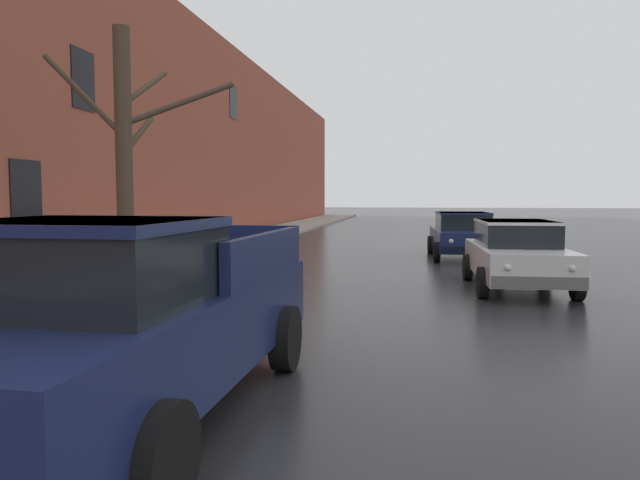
{
  "coord_description": "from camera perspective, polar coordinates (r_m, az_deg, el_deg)",
  "views": [
    {
      "loc": [
        0.71,
        1.66,
        1.94
      ],
      "look_at": [
        -0.84,
        10.99,
        1.23
      ],
      "focal_mm": 33.3,
      "sensor_mm": 36.0,
      "label": 1
    }
  ],
  "objects": [
    {
      "name": "bare_tree_second_along_sidewalk",
      "position": [
        12.24,
        -18.04,
        7.93
      ],
      "size": [
        3.17,
        2.33,
        5.16
      ],
      "color": "#4C3D2D",
      "rests_on": "ground"
    },
    {
      "name": "brick_townhouse_facade",
      "position": [
        18.96,
        -20.31,
        12.07
      ],
      "size": [
        0.63,
        80.0,
        9.19
      ],
      "color": "#9E4C38",
      "rests_on": "ground"
    },
    {
      "name": "snow_bank_mid_block_left",
      "position": [
        18.96,
        -9.06,
        -0.63
      ],
      "size": [
        1.8,
        0.94,
        0.68
      ],
      "color": "white",
      "rests_on": "ground"
    },
    {
      "name": "sedan_white_parked_kerbside_close",
      "position": [
        12.99,
        18.36,
        -1.17
      ],
      "size": [
        1.99,
        4.14,
        1.42
      ],
      "color": "silver",
      "rests_on": "ground"
    },
    {
      "name": "snow_bank_near_corner_left",
      "position": [
        9.16,
        -27.92,
        -5.74
      ],
      "size": [
        2.69,
        1.13,
        0.86
      ],
      "color": "white",
      "rests_on": "ground"
    },
    {
      "name": "pickup_truck_darkblue_approaching_near_lane",
      "position": [
        5.39,
        -18.19,
        -7.22
      ],
      "size": [
        2.28,
        5.25,
        1.76
      ],
      "color": "navy",
      "rests_on": "ground"
    },
    {
      "name": "left_sidewalk_slab",
      "position": [
        18.01,
        -14.65,
        -1.81
      ],
      "size": [
        2.81,
        80.0,
        0.14
      ],
      "primitive_type": "cube",
      "color": "gray",
      "rests_on": "ground"
    },
    {
      "name": "sedan_darkblue_parked_kerbside_mid",
      "position": [
        18.94,
        13.55,
        0.58
      ],
      "size": [
        2.12,
        4.2,
        1.42
      ],
      "color": "navy",
      "rests_on": "ground"
    }
  ]
}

